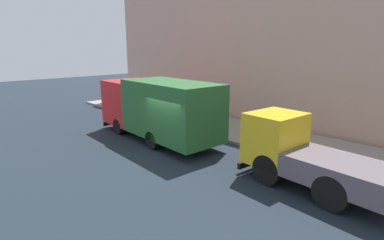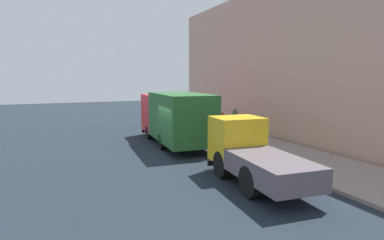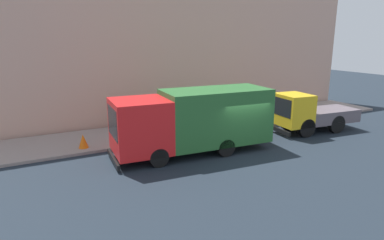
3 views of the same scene
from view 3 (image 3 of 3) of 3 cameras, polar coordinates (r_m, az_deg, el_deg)
ground at (r=17.13m, az=8.25°, el=-5.26°), size 80.00×80.00×0.00m
sidewalk at (r=21.24m, az=0.29°, el=-1.08°), size 4.14×30.00×0.14m
building_facade at (r=22.81m, az=-2.78°, el=12.64°), size 0.50×30.00×10.12m
large_utility_truck at (r=16.23m, az=0.32°, el=0.17°), size 3.07×8.08×3.14m
small_flatbed_truck at (r=21.24m, az=19.62°, el=1.07°), size 2.43×5.51×2.41m
pedestrian_walking at (r=18.87m, az=-6.65°, el=-0.03°), size 0.40×0.40×1.74m
pedestrian_standing at (r=20.76m, az=-12.66°, el=0.95°), size 0.45×0.45×1.69m
pedestrian_third at (r=19.36m, az=-6.59°, el=0.26°), size 0.42×0.42×1.69m
traffic_cone_orange at (r=17.73m, az=-18.29°, el=-3.47°), size 0.50×0.50×0.71m
street_sign_post at (r=18.24m, az=-5.13°, el=1.48°), size 0.44×0.08×2.58m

